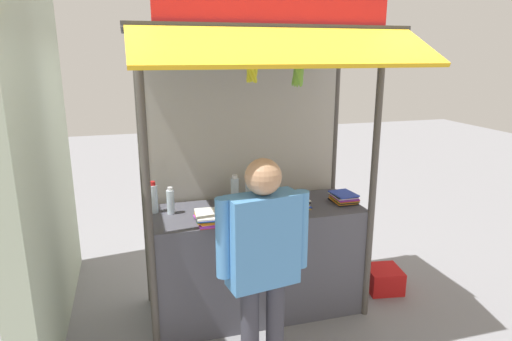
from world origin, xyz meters
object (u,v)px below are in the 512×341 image
water_bottle_left (249,190)px  magazine_stack_back_left (234,207)px  water_bottle_center (153,198)px  water_bottle_rear_center (171,201)px  magazine_stack_right (344,197)px  banana_bunch_inner_right (298,75)px  banana_bunch_rightmost (252,71)px  magazine_stack_front_left (295,201)px  plastic_crate (383,279)px  magazine_stack_front_right (212,218)px  water_bottle_back_right (235,190)px  vendor_person (263,255)px

water_bottle_left → magazine_stack_back_left: water_bottle_left is taller
water_bottle_center → water_bottle_rear_center: water_bottle_center is taller
magazine_stack_right → banana_bunch_inner_right: banana_bunch_inner_right is taller
water_bottle_center → banana_bunch_rightmost: banana_bunch_rightmost is taller
water_bottle_left → banana_bunch_inner_right: banana_bunch_inner_right is taller
magazine_stack_right → banana_bunch_inner_right: size_ratio=0.87×
water_bottle_rear_center → magazine_stack_front_left: bearing=-5.6°
magazine_stack_back_left → plastic_crate: magazine_stack_back_left is taller
magazine_stack_right → magazine_stack_front_left: magazine_stack_right is taller
magazine_stack_front_right → water_bottle_left: bearing=44.8°
water_bottle_left → water_bottle_center: water_bottle_center is taller
water_bottle_center → banana_bunch_rightmost: (0.71, -0.61, 1.08)m
water_bottle_rear_center → water_bottle_back_right: bearing=12.0°
water_bottle_back_right → banana_bunch_inner_right: banana_bunch_inner_right is taller
water_bottle_left → water_bottle_rear_center: (-0.73, -0.13, 0.00)m
vendor_person → plastic_crate: bearing=-158.5°
magazine_stack_front_left → magazine_stack_back_left: (-0.56, 0.00, -0.00)m
water_bottle_back_right → water_bottle_left: bearing=0.7°
water_bottle_center → water_bottle_left: bearing=3.7°
magazine_stack_right → vendor_person: bearing=-139.5°
magazine_stack_right → banana_bunch_rightmost: bearing=-157.8°
water_bottle_left → magazine_stack_back_left: size_ratio=0.88×
magazine_stack_back_left → banana_bunch_rightmost: bearing=-84.2°
banana_bunch_rightmost → banana_bunch_inner_right: 0.36m
water_bottle_center → water_bottle_back_right: (0.73, 0.05, -0.01)m
magazine_stack_right → plastic_crate: 1.06m
water_bottle_center → banana_bunch_inner_right: (1.07, -0.61, 1.05)m
water_bottle_back_right → magazine_stack_back_left: 0.25m
water_bottle_left → magazine_stack_front_left: 0.44m
magazine_stack_back_left → banana_bunch_inner_right: 1.28m
magazine_stack_front_left → magazine_stack_back_left: size_ratio=1.10×
water_bottle_back_right → magazine_stack_right: 1.01m
water_bottle_left → vendor_person: bearing=-100.6°
magazine_stack_front_right → plastic_crate: (1.78, 0.19, -0.92)m
magazine_stack_right → magazine_stack_back_left: (-1.03, 0.03, -0.00)m
magazine_stack_front_left → water_bottle_rear_center: bearing=174.4°
water_bottle_rear_center → magazine_stack_right: size_ratio=0.88×
water_bottle_rear_center → banana_bunch_inner_right: banana_bunch_inner_right is taller
water_bottle_rear_center → water_bottle_center: bearing=152.8°
water_bottle_rear_center → magazine_stack_back_left: bearing=-11.0°
magazine_stack_back_left → magazine_stack_front_left: bearing=-0.4°
water_bottle_left → magazine_stack_right: water_bottle_left is taller
banana_bunch_rightmost → water_bottle_left: bearing=77.1°
water_bottle_left → magazine_stack_front_left: size_ratio=0.80×
water_bottle_rear_center → vendor_person: bearing=-63.8°
water_bottle_rear_center → plastic_crate: (2.07, -0.11, -0.99)m
magazine_stack_right → plastic_crate: size_ratio=0.81×
water_bottle_center → plastic_crate: water_bottle_center is taller
water_bottle_rear_center → water_bottle_back_right: 0.61m
plastic_crate → magazine_stack_right: bearing=-177.2°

